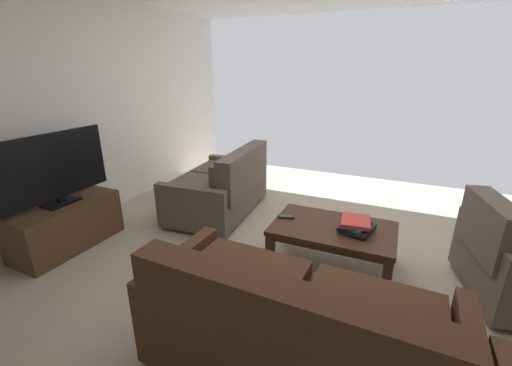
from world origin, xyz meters
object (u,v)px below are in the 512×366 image
sofa_main (293,329)px  coffee_table (333,233)px  tv_stand (66,225)px  book_stack (356,225)px  flat_tv (54,168)px  tv_remote (286,217)px  loveseat_near (222,187)px

sofa_main → coffee_table: sofa_main is taller
tv_stand → book_stack: bearing=-165.5°
sofa_main → book_stack: size_ratio=5.28×
coffee_table → book_stack: 0.23m
coffee_table → flat_tv: bearing=15.7°
flat_tv → book_stack: flat_tv is taller
coffee_table → tv_remote: bearing=0.9°
loveseat_near → coffee_table: (-1.48, 0.64, -0.00)m
sofa_main → coffee_table: (0.03, -1.25, -0.02)m
sofa_main → tv_stand: bearing=-12.0°
loveseat_near → tv_stand: 1.71m
tv_stand → flat_tv: bearing=-124.8°
loveseat_near → tv_remote: (-1.04, 0.65, 0.07)m
loveseat_near → coffee_table: 1.61m
loveseat_near → tv_stand: size_ratio=1.39×
coffee_table → book_stack: (-0.19, 0.01, 0.12)m
coffee_table → tv_remote: (0.44, 0.01, 0.07)m
tv_stand → book_stack: (-2.71, -0.70, 0.23)m
tv_stand → sofa_main: bearing=168.0°
tv_stand → loveseat_near: bearing=-127.6°
sofa_main → flat_tv: flat_tv is taller
flat_tv → book_stack: size_ratio=3.26×
coffee_table → sofa_main: bearing=91.5°
flat_tv → book_stack: bearing=-165.6°
tv_stand → flat_tv: flat_tv is taller
coffee_table → tv_stand: bearing=15.7°
tv_stand → flat_tv: (-0.00, -0.00, 0.60)m
coffee_table → tv_stand: tv_stand is taller
coffee_table → tv_stand: (2.52, 0.71, -0.11)m
sofa_main → book_stack: sofa_main is taller
loveseat_near → book_stack: 1.79m
flat_tv → tv_remote: flat_tv is taller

